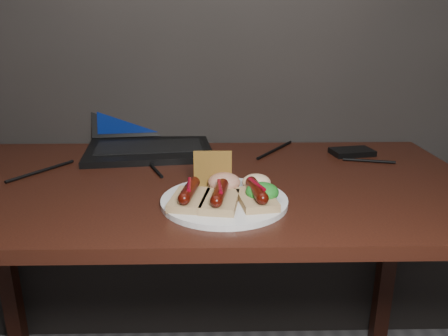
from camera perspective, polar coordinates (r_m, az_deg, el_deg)
The scene contains 12 objects.
desk at distance 1.11m, azimuth -4.24°, elevation -5.81°, with size 1.40×0.70×0.75m.
laptop at distance 1.36m, azimuth -9.79°, elevation 4.78°, with size 0.40×0.39×0.25m.
hard_drive at distance 1.33m, azimuth 16.37°, elevation 2.03°, with size 0.12×0.07×0.02m, color black.
desk_cables at distance 1.21m, azimuth -2.46°, elevation 0.91°, with size 1.00×0.37×0.01m.
plate at distance 0.93m, azimuth 0.04°, elevation -4.33°, with size 0.27×0.27×0.01m, color silver.
bread_sausage_left at distance 0.90m, azimuth -4.54°, elevation -3.60°, with size 0.09×0.13×0.04m.
bread_sausage_center at distance 0.89m, azimuth -0.55°, elevation -3.89°, with size 0.09×0.12×0.04m.
bread_sausage_right at distance 0.90m, azimuth 4.28°, elevation -3.55°, with size 0.09×0.12×0.04m.
crispbread at distance 0.98m, azimuth -1.48°, elevation -0.18°, with size 0.09×0.01×0.09m, color #A26F2C.
salad_greens at distance 0.91m, azimuth 5.00°, elevation -3.15°, with size 0.07×0.07×0.04m, color #105015.
salsa_mound at distance 0.96m, azimuth 0.02°, elevation -1.86°, with size 0.07×0.07×0.04m, color maroon.
coleslaw_mound at distance 0.97m, azimuth 4.26°, elevation -1.88°, with size 0.06×0.06×0.04m, color beige.
Camera 1 is at (0.06, 0.37, 1.11)m, focal length 35.00 mm.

